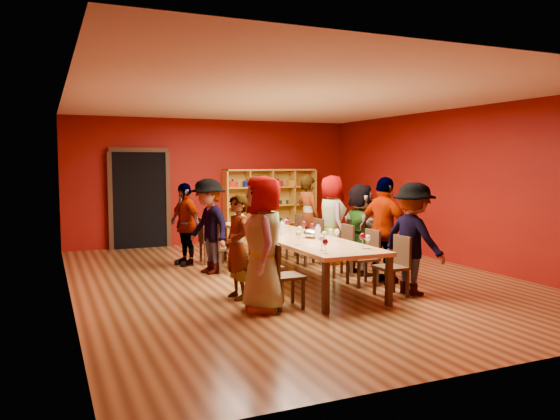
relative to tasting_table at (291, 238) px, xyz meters
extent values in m
cube|color=#532E16|center=(0.00, 0.00, -0.71)|extent=(7.10, 9.10, 0.02)
cube|color=#650905|center=(0.00, 4.51, 0.80)|extent=(7.10, 0.02, 3.00)
cube|color=#650905|center=(0.00, -4.51, 0.80)|extent=(7.10, 0.02, 3.00)
cube|color=#650905|center=(-3.51, 0.00, 0.80)|extent=(0.02, 9.10, 3.00)
cube|color=#650905|center=(3.51, 0.00, 0.80)|extent=(0.02, 9.10, 3.00)
cube|color=white|center=(0.00, 0.00, 2.31)|extent=(7.10, 9.10, 0.02)
cube|color=tan|center=(0.00, 0.00, 0.02)|extent=(1.10, 4.50, 0.06)
cube|color=black|center=(-0.49, -2.17, -0.35)|extent=(0.08, 0.08, 0.69)
cube|color=black|center=(-0.49, 2.17, -0.35)|extent=(0.08, 0.08, 0.69)
cube|color=black|center=(0.49, -2.17, -0.35)|extent=(0.08, 0.08, 0.69)
cube|color=black|center=(0.49, 2.17, -0.35)|extent=(0.08, 0.08, 0.69)
cube|color=black|center=(-1.80, 4.44, 0.40)|extent=(1.20, 0.14, 2.20)
cube|color=black|center=(-1.80, 4.37, 1.55)|extent=(1.32, 0.06, 0.10)
cube|color=black|center=(-2.45, 4.37, 0.40)|extent=(0.10, 0.06, 2.20)
cube|color=black|center=(-1.15, 4.37, 0.40)|extent=(0.10, 0.06, 2.20)
cube|color=gold|center=(0.22, 4.28, 0.20)|extent=(0.04, 0.40, 1.80)
cube|color=gold|center=(2.58, 4.28, 0.20)|extent=(0.04, 0.40, 1.80)
cube|color=gold|center=(1.40, 4.28, 1.08)|extent=(2.40, 0.40, 0.04)
cube|color=gold|center=(1.40, 4.28, -0.68)|extent=(2.40, 0.40, 0.04)
cube|color=gold|center=(1.40, 4.47, 0.20)|extent=(2.40, 0.02, 1.80)
cube|color=gold|center=(1.40, 4.28, -0.25)|extent=(2.36, 0.38, 0.03)
cube|color=gold|center=(1.40, 4.28, 0.20)|extent=(2.36, 0.38, 0.03)
cube|color=gold|center=(1.40, 4.28, 0.65)|extent=(2.36, 0.38, 0.03)
cube|color=gold|center=(0.80, 4.28, 0.20)|extent=(0.03, 0.38, 1.76)
cube|color=gold|center=(1.40, 4.28, 0.20)|extent=(0.03, 0.38, 1.76)
cube|color=gold|center=(2.00, 4.28, 0.20)|extent=(0.03, 0.38, 1.76)
cylinder|color=red|center=(0.40, 4.28, 0.74)|extent=(0.26, 0.26, 0.15)
sphere|color=black|center=(0.40, 4.28, 0.84)|extent=(0.05, 0.05, 0.05)
cylinder|color=navy|center=(0.80, 4.28, 0.74)|extent=(0.26, 0.26, 0.15)
sphere|color=black|center=(0.80, 4.28, 0.84)|extent=(0.05, 0.05, 0.05)
cylinder|color=#1A6933|center=(1.20, 4.28, 0.71)|extent=(0.26, 0.26, 0.08)
cone|color=#1A6933|center=(1.20, 4.28, 0.86)|extent=(0.24, 0.24, 0.22)
cylinder|color=red|center=(1.60, 4.28, 0.74)|extent=(0.26, 0.26, 0.15)
sphere|color=black|center=(1.60, 4.28, 0.84)|extent=(0.05, 0.05, 0.05)
cylinder|color=orange|center=(2.00, 4.28, 0.74)|extent=(0.26, 0.26, 0.15)
sphere|color=black|center=(2.00, 4.28, 0.84)|extent=(0.05, 0.05, 0.05)
cylinder|color=red|center=(2.40, 4.28, 0.74)|extent=(0.26, 0.26, 0.15)
sphere|color=black|center=(2.40, 4.28, 0.84)|extent=(0.05, 0.05, 0.05)
cylinder|color=black|center=(0.38, 4.28, -0.18)|extent=(0.07, 0.07, 0.10)
cylinder|color=black|center=(0.56, 4.28, -0.18)|extent=(0.07, 0.07, 0.10)
cylinder|color=black|center=(0.75, 4.28, -0.18)|extent=(0.07, 0.07, 0.10)
cylinder|color=black|center=(0.93, 4.28, -0.18)|extent=(0.07, 0.07, 0.10)
cylinder|color=black|center=(1.12, 4.28, -0.18)|extent=(0.07, 0.07, 0.10)
cylinder|color=black|center=(1.30, 4.28, -0.18)|extent=(0.07, 0.07, 0.10)
cylinder|color=black|center=(1.49, 4.28, -0.18)|extent=(0.07, 0.07, 0.10)
cylinder|color=black|center=(1.67, 4.28, -0.18)|extent=(0.07, 0.07, 0.10)
cylinder|color=black|center=(1.86, 4.28, -0.18)|extent=(0.07, 0.07, 0.10)
cylinder|color=black|center=(2.04, 4.28, -0.18)|extent=(0.07, 0.07, 0.10)
cylinder|color=black|center=(2.23, 4.28, -0.18)|extent=(0.07, 0.07, 0.10)
cylinder|color=black|center=(2.42, 4.28, -0.18)|extent=(0.07, 0.07, 0.10)
cylinder|color=black|center=(0.38, 4.28, 0.27)|extent=(0.07, 0.07, 0.10)
cylinder|color=black|center=(0.56, 4.28, 0.27)|extent=(0.07, 0.07, 0.10)
cylinder|color=black|center=(0.75, 4.28, 0.27)|extent=(0.07, 0.07, 0.10)
cylinder|color=black|center=(0.93, 4.28, 0.27)|extent=(0.07, 0.07, 0.10)
cylinder|color=black|center=(1.12, 4.28, 0.27)|extent=(0.07, 0.07, 0.10)
cylinder|color=black|center=(1.30, 4.28, 0.27)|extent=(0.07, 0.07, 0.10)
cylinder|color=black|center=(1.49, 4.28, 0.27)|extent=(0.07, 0.07, 0.10)
cylinder|color=black|center=(1.67, 4.28, 0.27)|extent=(0.07, 0.07, 0.10)
cylinder|color=black|center=(1.86, 4.28, 0.27)|extent=(0.07, 0.07, 0.10)
cylinder|color=black|center=(2.04, 4.28, 0.27)|extent=(0.07, 0.07, 0.10)
cylinder|color=black|center=(2.23, 4.28, 0.27)|extent=(0.07, 0.07, 0.10)
cylinder|color=black|center=(2.42, 4.28, 0.27)|extent=(0.07, 0.07, 0.10)
cube|color=black|center=(-0.83, -1.68, -0.27)|extent=(0.42, 0.42, 0.04)
cube|color=black|center=(-1.02, -1.68, -0.03)|extent=(0.04, 0.40, 0.44)
cube|color=black|center=(-1.00, -1.85, -0.49)|extent=(0.04, 0.04, 0.41)
cube|color=black|center=(-0.66, -1.85, -0.49)|extent=(0.04, 0.04, 0.41)
cube|color=black|center=(-1.00, -1.51, -0.49)|extent=(0.04, 0.04, 0.41)
cube|color=black|center=(-0.66, -1.51, -0.49)|extent=(0.04, 0.04, 0.41)
imported|color=#47474C|center=(-1.16, -1.68, 0.20)|extent=(0.66, 0.96, 1.79)
cube|color=black|center=(-0.83, -0.96, -0.27)|extent=(0.42, 0.42, 0.04)
cube|color=black|center=(-1.02, -0.96, -0.03)|extent=(0.04, 0.40, 0.44)
cube|color=black|center=(-1.00, -1.13, -0.49)|extent=(0.04, 0.04, 0.41)
cube|color=black|center=(-0.66, -1.13, -0.49)|extent=(0.04, 0.04, 0.41)
cube|color=black|center=(-1.00, -0.79, -0.49)|extent=(0.04, 0.04, 0.41)
cube|color=black|center=(-0.66, -0.79, -0.49)|extent=(0.04, 0.04, 0.41)
imported|color=#4C4D51|center=(-1.28, -0.96, 0.06)|extent=(0.47, 0.60, 1.51)
cube|color=black|center=(-0.83, 0.97, -0.27)|extent=(0.42, 0.42, 0.04)
cube|color=black|center=(-1.02, 0.97, -0.03)|extent=(0.04, 0.40, 0.44)
cube|color=black|center=(-1.00, 0.80, -0.49)|extent=(0.04, 0.04, 0.41)
cube|color=black|center=(-0.66, 0.80, -0.49)|extent=(0.04, 0.04, 0.41)
cube|color=black|center=(-1.00, 1.14, -0.49)|extent=(0.04, 0.04, 0.41)
cube|color=black|center=(-0.66, 1.14, -0.49)|extent=(0.04, 0.04, 0.41)
imported|color=#15173C|center=(-1.15, 0.97, 0.14)|extent=(0.71, 1.17, 1.68)
cube|color=black|center=(-0.83, 1.92, -0.27)|extent=(0.42, 0.42, 0.04)
cube|color=black|center=(-1.02, 1.92, -0.03)|extent=(0.04, 0.40, 0.44)
cube|color=black|center=(-1.00, 1.75, -0.49)|extent=(0.04, 0.04, 0.41)
cube|color=black|center=(-0.66, 1.75, -0.49)|extent=(0.04, 0.04, 0.41)
cube|color=black|center=(-1.00, 2.09, -0.49)|extent=(0.04, 0.04, 0.41)
cube|color=black|center=(-0.66, 2.09, -0.49)|extent=(0.04, 0.04, 0.41)
imported|color=silver|center=(-1.35, 1.92, 0.09)|extent=(0.70, 1.01, 1.58)
cube|color=black|center=(0.83, -1.73, -0.27)|extent=(0.42, 0.42, 0.04)
cube|color=black|center=(1.02, -1.73, -0.03)|extent=(0.04, 0.40, 0.44)
cube|color=black|center=(0.66, -1.90, -0.49)|extent=(0.04, 0.04, 0.41)
cube|color=black|center=(1.00, -1.90, -0.49)|extent=(0.04, 0.04, 0.41)
cube|color=black|center=(0.66, -1.56, -0.49)|extent=(0.04, 0.04, 0.41)
cube|color=black|center=(1.00, -1.56, -0.49)|extent=(0.04, 0.04, 0.41)
imported|color=#47474C|center=(1.22, -1.73, 0.14)|extent=(0.65, 1.15, 1.67)
cube|color=black|center=(0.83, -0.95, -0.27)|extent=(0.42, 0.42, 0.04)
cube|color=black|center=(1.02, -0.95, -0.03)|extent=(0.04, 0.40, 0.44)
cube|color=black|center=(0.66, -1.12, -0.49)|extent=(0.04, 0.04, 0.41)
cube|color=black|center=(1.00, -1.12, -0.49)|extent=(0.04, 0.04, 0.41)
cube|color=black|center=(0.66, -0.78, -0.49)|extent=(0.04, 0.04, 0.41)
cube|color=black|center=(1.00, -0.78, -0.49)|extent=(0.04, 0.04, 0.41)
imported|color=#5B8ABB|center=(1.24, -0.95, 0.17)|extent=(0.72, 1.10, 1.74)
cube|color=black|center=(0.83, -0.16, -0.27)|extent=(0.42, 0.42, 0.04)
cube|color=black|center=(1.02, -0.16, -0.03)|extent=(0.04, 0.40, 0.44)
cube|color=black|center=(0.66, -0.33, -0.49)|extent=(0.04, 0.04, 0.41)
cube|color=black|center=(1.00, -0.33, -0.49)|extent=(0.04, 0.04, 0.41)
cube|color=black|center=(0.66, 0.01, -0.49)|extent=(0.04, 0.04, 0.41)
cube|color=black|center=(1.00, 0.01, -0.49)|extent=(0.04, 0.04, 0.41)
imported|color=#C18187|center=(1.29, -0.16, 0.10)|extent=(0.50, 1.50, 1.60)
cube|color=black|center=(0.83, 0.95, -0.27)|extent=(0.42, 0.42, 0.04)
cube|color=black|center=(1.02, 0.95, -0.03)|extent=(0.04, 0.40, 0.44)
cube|color=black|center=(0.66, 0.78, -0.49)|extent=(0.04, 0.04, 0.41)
cube|color=black|center=(1.00, 0.78, -0.49)|extent=(0.04, 0.04, 0.41)
cube|color=black|center=(0.66, 1.12, -0.49)|extent=(0.04, 0.04, 0.41)
cube|color=black|center=(1.00, 1.12, -0.49)|extent=(0.04, 0.04, 0.41)
imported|color=pink|center=(1.31, 0.95, 0.16)|extent=(0.57, 0.90, 1.72)
cube|color=black|center=(0.83, 1.79, -0.27)|extent=(0.42, 0.42, 0.04)
cube|color=black|center=(1.02, 1.79, -0.03)|extent=(0.04, 0.40, 0.44)
cube|color=black|center=(0.66, 1.62, -0.49)|extent=(0.04, 0.04, 0.41)
cube|color=black|center=(1.00, 1.62, -0.49)|extent=(0.04, 0.04, 0.41)
cube|color=black|center=(0.66, 1.96, -0.49)|extent=(0.04, 0.04, 0.41)
cube|color=black|center=(1.00, 1.96, -0.49)|extent=(0.04, 0.04, 0.41)
imported|color=#131735|center=(1.22, 1.79, 0.15)|extent=(0.54, 0.68, 1.70)
cylinder|color=silver|center=(-0.26, 0.05, 0.06)|extent=(0.06, 0.06, 0.01)
cylinder|color=silver|center=(-0.26, 0.05, 0.11)|extent=(0.01, 0.01, 0.11)
ellipsoid|color=#46070E|center=(-0.26, 0.05, 0.20)|extent=(0.08, 0.08, 0.09)
cylinder|color=silver|center=(0.31, -0.83, 0.05)|extent=(0.06, 0.06, 0.01)
cylinder|color=silver|center=(0.31, -0.83, 0.11)|extent=(0.01, 0.01, 0.10)
ellipsoid|color=#D7CB86|center=(0.31, -0.83, 0.19)|extent=(0.07, 0.07, 0.08)
cylinder|color=silver|center=(-0.29, -1.68, 0.06)|extent=(0.07, 0.07, 0.01)
cylinder|color=silver|center=(-0.29, -1.68, 0.12)|extent=(0.01, 0.01, 0.12)
ellipsoid|color=silver|center=(-0.29, -1.68, 0.22)|extent=(0.09, 0.09, 0.10)
cylinder|color=silver|center=(-0.33, 1.87, 0.06)|extent=(0.07, 0.07, 0.01)
cylinder|color=silver|center=(-0.33, 1.87, 0.12)|extent=(0.01, 0.01, 0.11)
ellipsoid|color=#D7CB86|center=(-0.33, 1.87, 0.21)|extent=(0.08, 0.08, 0.09)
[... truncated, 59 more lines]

